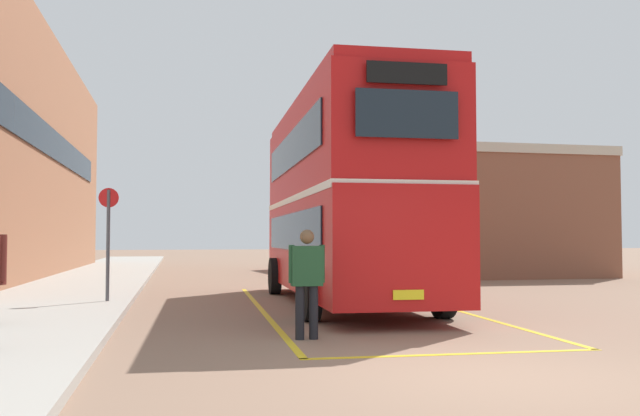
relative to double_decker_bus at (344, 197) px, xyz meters
name	(u,v)px	position (x,y,z in m)	size (l,w,h in m)	color
ground_plane	(287,286)	(-0.36, 6.19, -2.51)	(135.60, 135.60, 0.00)	#846651
sidewalk_left	(86,282)	(-6.86, 8.59, -2.44)	(4.00, 57.60, 0.14)	#A39E93
depot_building_right	(460,216)	(8.99, 13.73, 0.03)	(7.83, 12.72, 5.09)	brown
double_decker_bus	(344,197)	(0.00, 0.00, 0.00)	(3.10, 10.00, 4.75)	black
single_deck_bus	(334,236)	(3.06, 14.18, -0.87)	(3.41, 8.49, 3.02)	black
pedestrian_boarding	(307,276)	(-1.89, -5.20, -1.54)	(0.57, 0.24, 1.69)	black
bus_stop_sign	(108,233)	(-5.37, 0.40, -0.84)	(0.44, 0.08, 2.54)	#4C4C51
bay_marking_yellow	(365,313)	(-0.03, -1.88, -2.51)	(4.61, 12.05, 0.01)	gold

